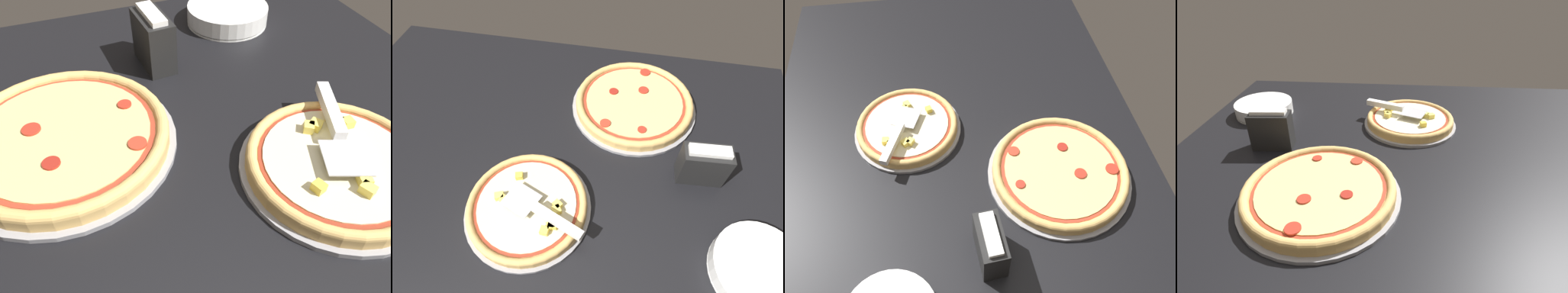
% 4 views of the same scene
% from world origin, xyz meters
% --- Properties ---
extents(ground_plane, '(1.54, 1.17, 0.04)m').
position_xyz_m(ground_plane, '(0.00, 0.00, -0.02)').
color(ground_plane, black).
extents(pizza_pan_front, '(0.34, 0.34, 0.01)m').
position_xyz_m(pizza_pan_front, '(0.00, -0.15, 0.01)').
color(pizza_pan_front, '#939399').
rests_on(pizza_pan_front, ground_plane).
extents(pizza_front, '(0.32, 0.32, 0.04)m').
position_xyz_m(pizza_front, '(0.00, -0.15, 0.03)').
color(pizza_front, '#DBAD60').
rests_on(pizza_front, pizza_pan_front).
extents(pizza_pan_back, '(0.41, 0.41, 0.01)m').
position_xyz_m(pizza_pan_back, '(0.24, 0.28, 0.01)').
color(pizza_pan_back, '#939399').
rests_on(pizza_pan_back, ground_plane).
extents(pizza_back, '(0.39, 0.39, 0.03)m').
position_xyz_m(pizza_back, '(0.24, 0.28, 0.03)').
color(pizza_back, '#DBAD60').
rests_on(pizza_back, pizza_pan_back).
extents(serving_spatula, '(0.23, 0.13, 0.02)m').
position_xyz_m(serving_spatula, '(0.07, -0.19, 0.06)').
color(serving_spatula, '#B7B7BC').
rests_on(serving_spatula, pizza_front).
extents(plate_stack, '(0.22, 0.22, 0.05)m').
position_xyz_m(plate_stack, '(0.57, -0.21, 0.02)').
color(plate_stack, white).
rests_on(plate_stack, ground_plane).
extents(napkin_holder, '(0.13, 0.07, 0.13)m').
position_xyz_m(napkin_holder, '(0.45, 0.04, 0.06)').
color(napkin_holder, black).
rests_on(napkin_holder, ground_plane).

